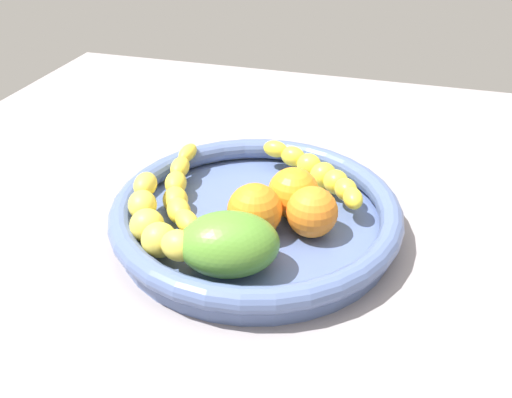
# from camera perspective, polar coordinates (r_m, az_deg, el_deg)

# --- Properties ---
(kitchen_counter) EXTENTS (1.20, 1.20, 0.03)m
(kitchen_counter) POSITION_cam_1_polar(r_m,az_deg,el_deg) (0.73, 0.00, -4.15)
(kitchen_counter) COLOR gray
(kitchen_counter) RESTS_ON ground
(fruit_bowl) EXTENTS (0.37, 0.37, 0.05)m
(fruit_bowl) POSITION_cam_1_polar(r_m,az_deg,el_deg) (0.70, 0.00, -1.60)
(fruit_bowl) COLOR #506396
(fruit_bowl) RESTS_ON kitchen_counter
(banana_draped_left) EXTENTS (0.16, 0.14, 0.04)m
(banana_draped_left) POSITION_cam_1_polar(r_m,az_deg,el_deg) (0.76, 6.49, 2.64)
(banana_draped_left) COLOR yellow
(banana_draped_left) RESTS_ON fruit_bowl
(banana_draped_right) EXTENTS (0.16, 0.14, 0.05)m
(banana_draped_right) POSITION_cam_1_polar(r_m,az_deg,el_deg) (0.65, -9.83, -2.69)
(banana_draped_right) COLOR #E1C945
(banana_draped_right) RESTS_ON fruit_bowl
(banana_arching_top) EXTENTS (0.12, 0.22, 0.04)m
(banana_arching_top) POSITION_cam_1_polar(r_m,az_deg,el_deg) (0.72, -7.64, 0.44)
(banana_arching_top) COLOR yellow
(banana_arching_top) RESTS_ON fruit_bowl
(orange_front) EXTENTS (0.07, 0.07, 0.07)m
(orange_front) POSITION_cam_1_polar(r_m,az_deg,el_deg) (0.66, -0.14, -1.19)
(orange_front) COLOR orange
(orange_front) RESTS_ON fruit_bowl
(orange_mid_left) EXTENTS (0.07, 0.07, 0.07)m
(orange_mid_left) POSITION_cam_1_polar(r_m,az_deg,el_deg) (0.70, 3.84, 0.62)
(orange_mid_left) COLOR orange
(orange_mid_left) RESTS_ON fruit_bowl
(orange_mid_right) EXTENTS (0.06, 0.06, 0.06)m
(orange_mid_right) POSITION_cam_1_polar(r_m,az_deg,el_deg) (0.67, 5.74, -1.32)
(orange_mid_right) COLOR orange
(orange_mid_right) RESTS_ON fruit_bowl
(mango_green) EXTENTS (0.13, 0.11, 0.07)m
(mango_green) POSITION_cam_1_polar(r_m,az_deg,el_deg) (0.61, -3.11, -4.56)
(mango_green) COLOR #548E2F
(mango_green) RESTS_ON fruit_bowl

